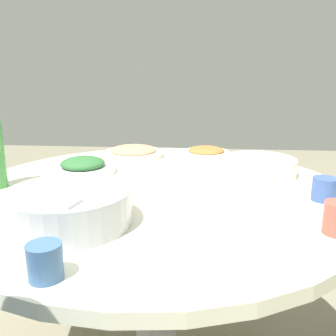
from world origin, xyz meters
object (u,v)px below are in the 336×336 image
dish_greens (83,166)px  rice_bowl (69,206)px  tea_cup_side (45,261)px  dish_stirfry (206,152)px  soup_bowl (258,167)px  dish_shrimp (133,152)px  tea_cup_far (324,189)px  round_dining_table (155,228)px

dish_greens → rice_bowl: bearing=103.5°
tea_cup_side → dish_stirfry: bearing=-107.2°
dish_greens → dish_stirfry: (-0.44, -0.28, -0.00)m
soup_bowl → dish_stirfry: 0.31m
dish_greens → tea_cup_side: 0.70m
dish_shrimp → rice_bowl: bearing=87.5°
dish_stirfry → tea_cup_far: size_ratio=2.90×
dish_stirfry → tea_cup_side: size_ratio=2.99×
rice_bowl → dish_shrimp: bearing=-92.5°
rice_bowl → dish_greens: 0.46m
round_dining_table → dish_shrimp: (0.14, -0.41, 0.15)m
round_dining_table → soup_bowl: bearing=-151.9°
dish_greens → dish_shrimp: dish_greens is taller
soup_bowl → tea_cup_side: tea_cup_side is taller
rice_bowl → tea_cup_far: bearing=-161.5°
round_dining_table → dish_greens: 0.36m
tea_cup_side → soup_bowl: bearing=-124.1°
round_dining_table → tea_cup_far: (-0.49, 0.07, 0.17)m
dish_greens → tea_cup_side: tea_cup_side is taller
dish_shrimp → dish_greens: bearing=61.2°
dish_greens → dish_shrimp: bearing=-118.8°
rice_bowl → dish_shrimp: rice_bowl is taller
tea_cup_side → round_dining_table: bearing=-104.3°
dish_stirfry → tea_cup_far: 0.60m
tea_cup_far → soup_bowl: bearing=-60.1°
round_dining_table → tea_cup_side: 0.56m
round_dining_table → rice_bowl: 0.38m
round_dining_table → dish_greens: dish_greens is taller
tea_cup_far → dish_greens: bearing=-16.7°
dish_stirfry → soup_bowl: bearing=124.4°
rice_bowl → tea_cup_far: rice_bowl is taller
dish_greens → dish_stirfry: dish_greens is taller
soup_bowl → tea_cup_far: size_ratio=4.13×
dish_greens → dish_stirfry: bearing=-147.8°
soup_bowl → dish_stirfry: soup_bowl is taller
round_dining_table → rice_bowl: size_ratio=4.12×
soup_bowl → tea_cup_far: 0.29m
round_dining_table → dish_stirfry: bearing=-110.6°
rice_bowl → tea_cup_far: (-0.65, -0.22, -0.01)m
soup_bowl → rice_bowl: bearing=42.5°
round_dining_table → rice_bowl: rice_bowl is taller
round_dining_table → dish_shrimp: dish_shrimp is taller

